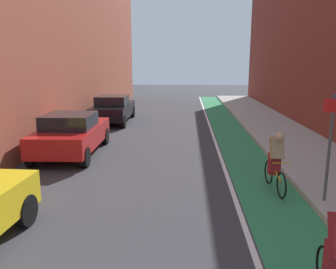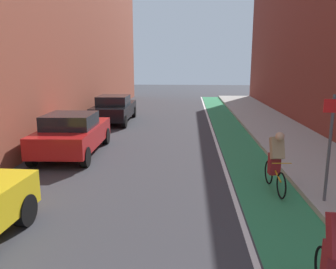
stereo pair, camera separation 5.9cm
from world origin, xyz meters
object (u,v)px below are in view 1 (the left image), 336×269
at_px(parked_sedan_red, 72,133).
at_px(street_sign_post, 330,139).
at_px(cyclist_mid, 276,161).
at_px(parked_sedan_black, 113,108).

xyz_separation_m(parked_sedan_red, street_sign_post, (7.46, -4.24, 0.84)).
relative_size(parked_sedan_red, cyclist_mid, 2.58).
bearing_deg(parked_sedan_red, parked_sedan_black, 90.00).
height_order(parked_sedan_red, street_sign_post, street_sign_post).
bearing_deg(street_sign_post, parked_sedan_red, 150.38).
xyz_separation_m(parked_sedan_black, cyclist_mid, (6.53, -10.32, 0.02)).
distance_m(parked_sedan_red, cyclist_mid, 7.30).
distance_m(parked_sedan_black, street_sign_post, 13.55).
xyz_separation_m(parked_sedan_red, cyclist_mid, (6.53, -3.27, 0.02)).
bearing_deg(parked_sedan_red, cyclist_mid, -26.63).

